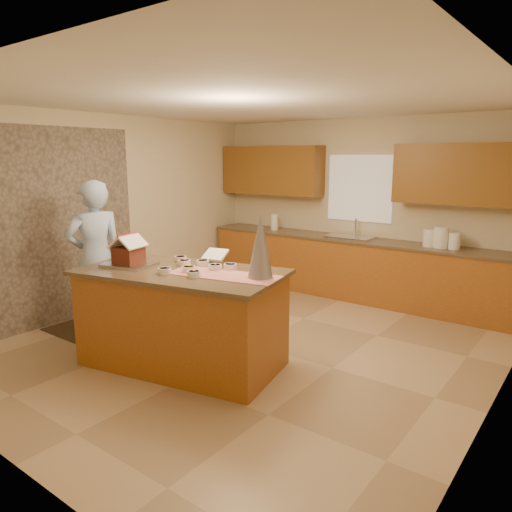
# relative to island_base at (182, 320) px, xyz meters

# --- Properties ---
(floor) EXTENTS (5.50, 5.50, 0.00)m
(floor) POSITION_rel_island_base_xyz_m (0.26, 0.85, -0.48)
(floor) COLOR tan
(floor) RESTS_ON ground
(ceiling) EXTENTS (5.50, 5.50, 0.00)m
(ceiling) POSITION_rel_island_base_xyz_m (0.26, 0.85, 2.22)
(ceiling) COLOR silver
(ceiling) RESTS_ON floor
(wall_back) EXTENTS (5.50, 5.50, 0.00)m
(wall_back) POSITION_rel_island_base_xyz_m (0.26, 3.60, 0.87)
(wall_back) COLOR beige
(wall_back) RESTS_ON floor
(wall_left) EXTENTS (5.50, 5.50, 0.00)m
(wall_left) POSITION_rel_island_base_xyz_m (-2.24, 0.85, 0.87)
(wall_left) COLOR beige
(wall_left) RESTS_ON floor
(wall_right) EXTENTS (5.50, 5.50, 0.00)m
(wall_right) POSITION_rel_island_base_xyz_m (2.76, 0.85, 0.87)
(wall_right) COLOR beige
(wall_right) RESTS_ON floor
(stone_accent) EXTENTS (0.00, 2.50, 2.50)m
(stone_accent) POSITION_rel_island_base_xyz_m (-2.22, 0.05, 0.77)
(stone_accent) COLOR gray
(stone_accent) RESTS_ON wall_left
(window_curtain) EXTENTS (1.05, 0.03, 1.00)m
(window_curtain) POSITION_rel_island_base_xyz_m (0.26, 3.57, 1.17)
(window_curtain) COLOR white
(window_curtain) RESTS_ON wall_back
(back_counter_base) EXTENTS (4.80, 0.60, 0.88)m
(back_counter_base) POSITION_rel_island_base_xyz_m (0.26, 3.30, -0.04)
(back_counter_base) COLOR #9A5A1F
(back_counter_base) RESTS_ON floor
(back_counter_top) EXTENTS (4.85, 0.63, 0.04)m
(back_counter_top) POSITION_rel_island_base_xyz_m (0.26, 3.30, 0.42)
(back_counter_top) COLOR brown
(back_counter_top) RESTS_ON back_counter_base
(upper_cabinet_left) EXTENTS (1.85, 0.35, 0.80)m
(upper_cabinet_left) POSITION_rel_island_base_xyz_m (-1.29, 3.42, 1.42)
(upper_cabinet_left) COLOR brown
(upper_cabinet_left) RESTS_ON wall_back
(upper_cabinet_right) EXTENTS (1.85, 0.35, 0.80)m
(upper_cabinet_right) POSITION_rel_island_base_xyz_m (1.81, 3.42, 1.42)
(upper_cabinet_right) COLOR brown
(upper_cabinet_right) RESTS_ON wall_back
(sink) EXTENTS (0.70, 0.45, 0.12)m
(sink) POSITION_rel_island_base_xyz_m (0.26, 3.30, 0.41)
(sink) COLOR silver
(sink) RESTS_ON back_counter_top
(faucet) EXTENTS (0.03, 0.03, 0.28)m
(faucet) POSITION_rel_island_base_xyz_m (0.26, 3.48, 0.58)
(faucet) COLOR silver
(faucet) RESTS_ON back_counter_top
(island_base) EXTENTS (2.13, 1.37, 0.96)m
(island_base) POSITION_rel_island_base_xyz_m (0.00, 0.00, 0.00)
(island_base) COLOR #9A5A1F
(island_base) RESTS_ON floor
(island_top) EXTENTS (2.24, 1.48, 0.04)m
(island_top) POSITION_rel_island_base_xyz_m (-0.00, 0.00, 0.50)
(island_top) COLOR brown
(island_top) RESTS_ON island_base
(table_runner) EXTENTS (1.15, 0.61, 0.01)m
(table_runner) POSITION_rel_island_base_xyz_m (0.48, 0.10, 0.53)
(table_runner) COLOR red
(table_runner) RESTS_ON island_top
(baking_tray) EXTENTS (0.57, 0.47, 0.03)m
(baking_tray) POSITION_rel_island_base_xyz_m (-0.58, -0.18, 0.54)
(baking_tray) COLOR silver
(baking_tray) RESTS_ON island_top
(cookbook) EXTENTS (0.27, 0.23, 0.10)m
(cookbook) POSITION_rel_island_base_xyz_m (0.07, 0.44, 0.62)
(cookbook) COLOR white
(cookbook) RESTS_ON island_top
(tinsel_tree) EXTENTS (0.29, 0.29, 0.60)m
(tinsel_tree) POSITION_rel_island_base_xyz_m (0.82, 0.23, 0.83)
(tinsel_tree) COLOR silver
(tinsel_tree) RESTS_ON island_top
(rug) EXTENTS (1.26, 0.82, 0.01)m
(rug) POSITION_rel_island_base_xyz_m (-1.53, 0.04, -0.48)
(rug) COLOR black
(rug) RESTS_ON floor
(boy) EXTENTS (0.65, 0.79, 1.85)m
(boy) POSITION_rel_island_base_xyz_m (-1.48, 0.04, 0.46)
(boy) COLOR #A9C6F1
(boy) RESTS_ON rug
(canister_a) EXTENTS (0.17, 0.17, 0.24)m
(canister_a) POSITION_rel_island_base_xyz_m (1.44, 3.30, 0.56)
(canister_a) COLOR white
(canister_a) RESTS_ON back_counter_top
(canister_b) EXTENTS (0.20, 0.20, 0.28)m
(canister_b) POSITION_rel_island_base_xyz_m (1.59, 3.30, 0.58)
(canister_b) COLOR white
(canister_b) RESTS_ON back_counter_top
(canister_c) EXTENTS (0.15, 0.15, 0.22)m
(canister_c) POSITION_rel_island_base_xyz_m (1.77, 3.30, 0.55)
(canister_c) COLOR white
(canister_c) RESTS_ON back_counter_top
(paper_towel) EXTENTS (0.12, 0.12, 0.26)m
(paper_towel) POSITION_rel_island_base_xyz_m (-1.14, 3.30, 0.57)
(paper_towel) COLOR white
(paper_towel) RESTS_ON back_counter_top
(gingerbread_house) EXTENTS (0.36, 0.36, 0.31)m
(gingerbread_house) POSITION_rel_island_base_xyz_m (-0.58, -0.18, 0.67)
(gingerbread_house) COLOR #562316
(gingerbread_house) RESTS_ON baking_tray
(candy_bowls) EXTENTS (0.80, 0.65, 0.06)m
(candy_bowls) POSITION_rel_island_base_xyz_m (0.09, 0.12, 0.56)
(candy_bowls) COLOR gold
(candy_bowls) RESTS_ON island_top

